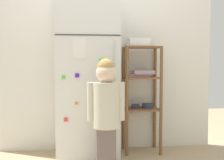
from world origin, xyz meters
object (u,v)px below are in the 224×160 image
refrigerator (88,76)px  fruit_bin (139,44)px  child_standing (106,105)px  pantry_shelf_unit (142,87)px

refrigerator → fruit_bin: (0.60, 0.12, 0.36)m
refrigerator → child_standing: size_ratio=1.67×
refrigerator → fruit_bin: bearing=11.0°
refrigerator → child_standing: 0.58m
child_standing → pantry_shelf_unit: size_ratio=0.88×
child_standing → pantry_shelf_unit: pantry_shelf_unit is taller
refrigerator → child_standing: refrigerator is taller
pantry_shelf_unit → fruit_bin: size_ratio=5.03×
fruit_bin → child_standing: bearing=-125.4°
refrigerator → pantry_shelf_unit: 0.66m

